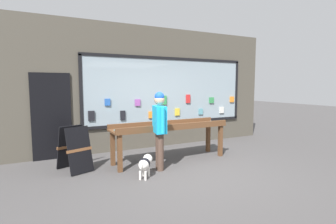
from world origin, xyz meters
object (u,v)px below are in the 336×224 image
at_px(display_table_main, 170,129).
at_px(sandwich_board_sign, 74,148).
at_px(person_browsing, 160,125).
at_px(small_dog, 145,163).

xyz_separation_m(display_table_main, sandwich_board_sign, (-2.15, 0.26, -0.27)).
bearing_deg(display_table_main, person_browsing, -135.58).
bearing_deg(sandwich_board_sign, small_dog, -62.32).
relative_size(person_browsing, small_dog, 3.47).
distance_m(person_browsing, small_dog, 0.89).
distance_m(person_browsing, sandwich_board_sign, 1.87).
bearing_deg(person_browsing, display_table_main, -33.51).
distance_m(small_dog, sandwich_board_sign, 1.60).
distance_m(display_table_main, small_dog, 1.36).
bearing_deg(person_browsing, sandwich_board_sign, 76.91).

